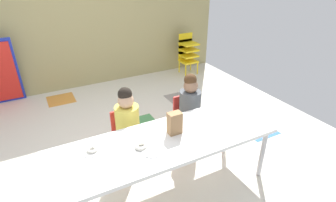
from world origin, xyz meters
name	(u,v)px	position (x,y,z in m)	size (l,w,h in m)	color
ground_plane	(123,150)	(0.00, 0.01, -0.01)	(5.56, 4.48, 0.02)	silver
back_wall	(72,19)	(0.00, 2.24, 1.21)	(5.56, 0.10, 2.41)	tan
craft_table	(165,144)	(0.18, -0.80, 0.55)	(2.13, 0.72, 0.60)	white
seated_child_near_camera	(127,119)	(0.02, -0.21, 0.55)	(0.32, 0.32, 0.92)	red
seated_child_middle_seat	(190,103)	(0.82, -0.21, 0.55)	(0.32, 0.31, 0.92)	red
kid_chair_yellow_stack	(188,51)	(2.08, 1.87, 0.46)	(0.32, 0.30, 0.80)	yellow
paper_bag_brown	(175,123)	(0.31, -0.75, 0.71)	(0.13, 0.09, 0.22)	#9E754C
paper_plate_near_edge	(92,151)	(-0.46, -0.66, 0.60)	(0.18, 0.18, 0.01)	white
paper_plate_center_table	(152,151)	(-0.01, -0.91, 0.60)	(0.18, 0.18, 0.01)	white
donut_powdered_on_plate	(92,150)	(-0.46, -0.66, 0.62)	(0.10, 0.10, 0.03)	white
donut_powdered_loose	(141,146)	(-0.07, -0.81, 0.62)	(0.11, 0.11, 0.03)	white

